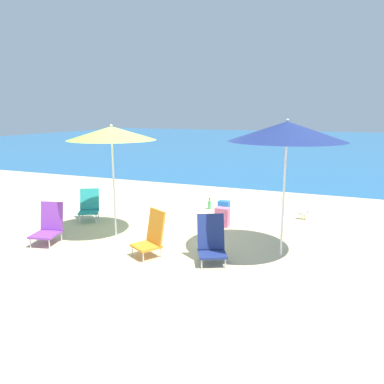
# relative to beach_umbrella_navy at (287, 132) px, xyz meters

# --- Properties ---
(ground_plane) EXTENTS (60.00, 60.00, 0.00)m
(ground_plane) POSITION_rel_beach_umbrella_navy_xyz_m (-2.51, -0.10, -2.11)
(ground_plane) COLOR beige
(sea_water) EXTENTS (60.00, 40.00, 0.01)m
(sea_water) POSITION_rel_beach_umbrella_navy_xyz_m (-2.51, 25.36, -2.10)
(sea_water) COLOR #23669E
(sea_water) RESTS_ON ground
(beach_umbrella_navy) EXTENTS (1.90, 1.90, 2.31)m
(beach_umbrella_navy) POSITION_rel_beach_umbrella_navy_xyz_m (0.00, 0.00, 0.00)
(beach_umbrella_navy) COLOR white
(beach_umbrella_navy) RESTS_ON ground
(beach_umbrella_lime) EXTENTS (1.69, 1.69, 2.19)m
(beach_umbrella_lime) POSITION_rel_beach_umbrella_navy_xyz_m (-3.23, -0.15, -0.09)
(beach_umbrella_lime) COLOR white
(beach_umbrella_lime) RESTS_ON ground
(beach_chair_orange) EXTENTS (0.61, 0.62, 0.79)m
(beach_chair_orange) POSITION_rel_beach_umbrella_navy_xyz_m (-2.05, -0.82, -1.74)
(beach_chair_orange) COLOR silver
(beach_chair_orange) RESTS_ON ground
(beach_chair_purple) EXTENTS (0.56, 0.66, 0.75)m
(beach_chair_purple) POSITION_rel_beach_umbrella_navy_xyz_m (-4.16, -0.97, -1.77)
(beach_chair_purple) COLOR silver
(beach_chair_purple) RESTS_ON ground
(beach_chair_teal) EXTENTS (0.61, 0.64, 0.71)m
(beach_chair_teal) POSITION_rel_beach_umbrella_navy_xyz_m (-4.38, 0.53, -1.76)
(beach_chair_teal) COLOR silver
(beach_chair_teal) RESTS_ON ground
(beach_chair_navy) EXTENTS (0.63, 0.67, 0.77)m
(beach_chair_navy) POSITION_rel_beach_umbrella_navy_xyz_m (-1.02, -0.68, -1.76)
(beach_chair_navy) COLOR silver
(beach_chair_navy) RESTS_ON ground
(backpack_blue) EXTENTS (0.25, 0.23, 0.39)m
(backpack_blue) POSITION_rel_beach_umbrella_navy_xyz_m (-1.64, 1.95, -1.92)
(backpack_blue) COLOR blue
(backpack_blue) RESTS_ON ground
(backpack_pink) EXTENTS (0.29, 0.22, 0.41)m
(backpack_pink) POSITION_rel_beach_umbrella_navy_xyz_m (-1.45, 1.22, -1.90)
(backpack_pink) COLOR pink
(backpack_pink) RESTS_ON ground
(water_bottle) EXTENTS (0.08, 0.08, 0.28)m
(water_bottle) POSITION_rel_beach_umbrella_navy_xyz_m (-2.21, 2.53, -2.00)
(water_bottle) COLOR #4CB266
(water_bottle) RESTS_ON ground
(seagull) EXTENTS (0.27, 0.11, 0.23)m
(seagull) POSITION_rel_beach_umbrella_navy_xyz_m (0.12, 2.45, -1.97)
(seagull) COLOR gold
(seagull) RESTS_ON ground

